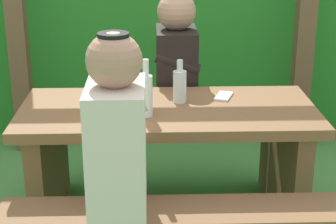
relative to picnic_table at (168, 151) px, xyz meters
name	(u,v)px	position (x,y,z in m)	size (l,w,h in m)	color
hedge_backdrop	(160,5)	(0.00, 2.01, 0.39)	(6.40, 1.06, 1.75)	#298326
pergola_post_left	(15,4)	(-0.96, 1.20, 0.52)	(0.12, 0.12, 2.03)	brown
pergola_post_right	(307,3)	(0.96, 1.20, 0.52)	(0.12, 0.12, 2.03)	brown
picnic_table	(168,151)	(0.00, 0.00, 0.00)	(1.40, 0.64, 0.72)	brown
bench_far	(165,140)	(0.00, 0.52, -0.16)	(1.40, 0.24, 0.46)	brown
person_white_shirt	(117,133)	(-0.21, -0.51, 0.31)	(0.25, 0.35, 0.72)	silver
person_black_coat	(176,63)	(0.06, 0.51, 0.31)	(0.25, 0.35, 0.72)	black
drinking_glass	(107,94)	(-0.29, 0.08, 0.27)	(0.08, 0.08, 0.08)	silver
bottle_left	(180,85)	(0.06, 0.07, 0.31)	(0.06, 0.06, 0.21)	silver
bottle_right	(146,94)	(-0.10, -0.12, 0.33)	(0.06, 0.06, 0.26)	silver
cell_phone	(224,96)	(0.28, 0.14, 0.23)	(0.07, 0.14, 0.01)	silver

